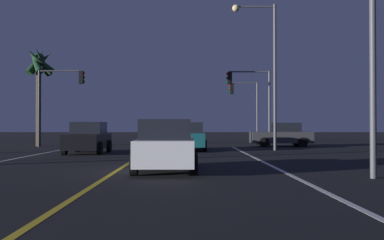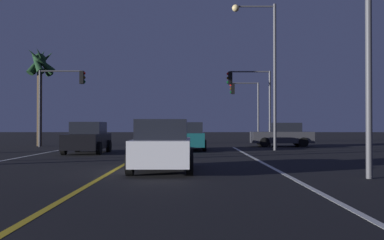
% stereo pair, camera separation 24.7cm
% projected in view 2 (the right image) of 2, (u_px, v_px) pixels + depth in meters
% --- Properties ---
extents(lane_edge_right, '(0.16, 35.08, 0.01)m').
position_uv_depth(lane_edge_right, '(289.00, 176.00, 13.22)').
color(lane_edge_right, silver).
rests_on(lane_edge_right, ground).
extents(lane_center_divider, '(0.16, 35.08, 0.01)m').
position_uv_depth(lane_center_divider, '(104.00, 176.00, 13.22)').
color(lane_center_divider, gold).
rests_on(lane_center_divider, ground).
extents(car_oncoming, '(2.02, 4.30, 1.70)m').
position_uv_depth(car_oncoming, '(88.00, 138.00, 24.19)').
color(car_oncoming, black).
rests_on(car_oncoming, ground).
extents(car_crossing_side, '(4.30, 2.02, 1.70)m').
position_uv_depth(car_crossing_side, '(283.00, 135.00, 31.88)').
color(car_crossing_side, black).
rests_on(car_crossing_side, ground).
extents(car_lead_same_lane, '(2.02, 4.30, 1.70)m').
position_uv_depth(car_lead_same_lane, '(163.00, 146.00, 14.66)').
color(car_lead_same_lane, black).
rests_on(car_lead_same_lane, ground).
extents(car_ahead_far, '(2.02, 4.30, 1.70)m').
position_uv_depth(car_ahead_far, '(189.00, 137.00, 27.15)').
color(car_ahead_far, black).
rests_on(car_ahead_far, ground).
extents(traffic_light_near_right, '(3.12, 0.36, 5.35)m').
position_uv_depth(traffic_light_near_right, '(249.00, 90.00, 31.31)').
color(traffic_light_near_right, '#4C4C51').
rests_on(traffic_light_near_right, ground).
extents(traffic_light_near_left, '(3.29, 0.36, 5.39)m').
position_uv_depth(traffic_light_near_left, '(62.00, 90.00, 31.32)').
color(traffic_light_near_left, '#4C4C51').
rests_on(traffic_light_near_left, ground).
extents(traffic_light_far_right, '(2.43, 0.36, 5.06)m').
position_uv_depth(traffic_light_far_right, '(245.00, 98.00, 36.81)').
color(traffic_light_far_right, '#4C4C51').
rests_on(traffic_light_far_right, ground).
extents(street_lamp_right_near, '(2.19, 0.44, 7.34)m').
position_uv_depth(street_lamp_right_near, '(351.00, 13.00, 12.67)').
color(street_lamp_right_near, '#4C4C51').
rests_on(street_lamp_right_near, ground).
extents(street_lamp_right_far, '(2.68, 0.44, 8.89)m').
position_uv_depth(street_lamp_right_far, '(266.00, 58.00, 27.00)').
color(street_lamp_right_far, '#4C4C51').
rests_on(street_lamp_right_far, ground).
extents(palm_tree_left_far, '(2.30, 2.17, 7.26)m').
position_uv_depth(palm_tree_left_far, '(40.00, 68.00, 32.68)').
color(palm_tree_left_far, '#473826').
rests_on(palm_tree_left_far, ground).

